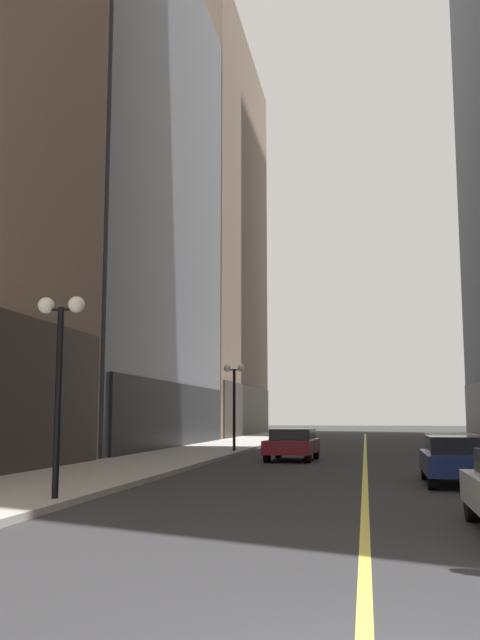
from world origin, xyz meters
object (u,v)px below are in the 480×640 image
(street_lamp_left_near, at_px, (60,351))
(street_lamp_left_far, at_px, (234,388))
(car_navy, at_px, (459,458))
(car_maroon, at_px, (293,443))

(street_lamp_left_near, relative_size, street_lamp_left_far, 1.00)
(street_lamp_left_near, bearing_deg, car_navy, 34.31)
(street_lamp_left_near, bearing_deg, car_maroon, 78.15)
(car_navy, xyz_separation_m, car_maroon, (-5.54, 10.06, 0.00))
(street_lamp_left_near, bearing_deg, street_lamp_left_far, 90.00)
(car_navy, xyz_separation_m, street_lamp_left_far, (-8.93, 14.90, 2.54))
(street_lamp_left_near, xyz_separation_m, street_lamp_left_far, (0.00, 21.00, 0.00))
(car_maroon, bearing_deg, car_navy, -61.16)
(car_maroon, xyz_separation_m, street_lamp_left_far, (-3.39, 4.84, 2.54))
(car_navy, bearing_deg, street_lamp_left_far, 120.94)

